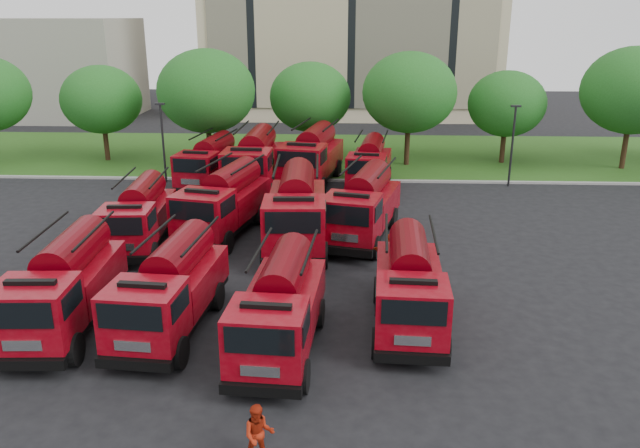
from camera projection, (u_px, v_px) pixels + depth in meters
The scene contains 29 objects.
ground at pixel (300, 300), 23.81m from camera, with size 140.00×140.00×0.00m, color black.
lawn at pixel (325, 154), 48.42m from camera, with size 70.00×16.00×0.12m, color #244A13.
curb at pixel (320, 180), 40.74m from camera, with size 70.00×0.30×0.14m, color gray.
side_building at pixel (45, 69), 65.15m from camera, with size 18.00×12.00×10.00m, color gray.
tree_1 at pixel (101, 100), 44.82m from camera, with size 5.71×5.71×6.98m.
tree_2 at pixel (206, 91), 42.80m from camera, with size 6.72×6.72×8.22m.
tree_3 at pixel (310, 97), 45.09m from camera, with size 5.88×5.88×7.19m.
tree_4 at pixel (409, 92), 43.20m from camera, with size 6.55×6.55×8.01m.
tree_5 at pixel (507, 104), 44.13m from camera, with size 5.46×5.46×6.68m.
tree_6 at pixel (634, 90), 42.01m from camera, with size 6.89×6.89×8.42m.
lamp_post_0 at pixel (163, 138), 39.60m from camera, with size 0.60×0.25×5.11m.
lamp_post_1 at pixel (513, 141), 38.67m from camera, with size 0.60×0.25×5.11m.
fire_truck_0 at pixel (64, 285), 21.24m from camera, with size 2.83×7.01×3.13m.
fire_truck_1 at pixel (171, 288), 21.16m from camera, with size 2.88×6.84×3.03m.
fire_truck_2 at pixel (280, 306), 19.87m from camera, with size 2.77×6.72×2.99m.
fire_truck_3 at pixel (409, 285), 21.46m from camera, with size 2.69×6.68×2.99m.
fire_truck_4 at pixel (139, 215), 28.94m from camera, with size 2.76×6.68×2.98m.
fire_truck_5 at pixel (224, 202), 30.50m from camera, with size 3.93×7.52×3.26m.
fire_truck_6 at pixel (296, 210), 28.85m from camera, with size 3.10×7.80×3.50m.
fire_truck_7 at pixel (363, 206), 29.89m from camera, with size 4.12×7.52×3.25m.
fire_truck_8 at pixel (210, 163), 39.05m from camera, with size 3.22×7.00×3.07m.
fire_truck_9 at pixel (255, 162), 38.12m from camera, with size 3.09×7.99×3.60m.
fire_truck_10 at pixel (312, 157), 39.59m from camera, with size 4.01×8.15×3.55m.
fire_truck_11 at pixel (370, 164), 38.73m from camera, with size 3.11×6.86×3.02m.
firefighter_0 at pixel (279, 356), 19.87m from camera, with size 0.62×0.45×1.69m, color #9D1F0C.
firefighter_2 at pixel (442, 332), 21.40m from camera, with size 0.88×0.50×1.51m, color #9D1F0C.
firefighter_3 at pixel (394, 303), 23.56m from camera, with size 1.24×0.64×1.92m, color black.
firefighter_4 at pixel (196, 258), 27.91m from camera, with size 0.76×0.50×1.55m, color black.
firefighter_5 at pixel (390, 273), 26.24m from camera, with size 1.66×0.71×1.78m, color #9D1F0C.
Camera 1 is at (1.74, -21.59, 10.33)m, focal length 35.00 mm.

